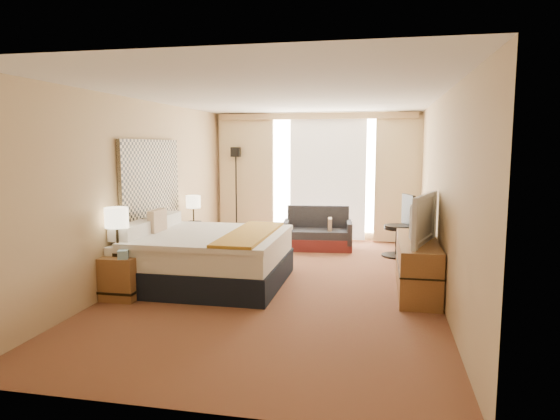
% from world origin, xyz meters
% --- Properties ---
extents(floor, '(4.20, 7.00, 0.02)m').
position_xyz_m(floor, '(0.00, 0.00, 0.00)').
color(floor, '#5A1D19').
rests_on(floor, ground).
extents(ceiling, '(4.20, 7.00, 0.02)m').
position_xyz_m(ceiling, '(0.00, 0.00, 2.60)').
color(ceiling, silver).
rests_on(ceiling, wall_back).
extents(wall_back, '(4.20, 0.02, 2.60)m').
position_xyz_m(wall_back, '(0.00, 3.50, 1.30)').
color(wall_back, tan).
rests_on(wall_back, ground).
extents(wall_front, '(4.20, 0.02, 2.60)m').
position_xyz_m(wall_front, '(0.00, -3.50, 1.30)').
color(wall_front, tan).
rests_on(wall_front, ground).
extents(wall_left, '(0.02, 7.00, 2.60)m').
position_xyz_m(wall_left, '(-2.10, 0.00, 1.30)').
color(wall_left, tan).
rests_on(wall_left, ground).
extents(wall_right, '(0.02, 7.00, 2.60)m').
position_xyz_m(wall_right, '(2.10, 0.00, 1.30)').
color(wall_right, tan).
rests_on(wall_right, ground).
extents(headboard, '(0.06, 1.85, 1.50)m').
position_xyz_m(headboard, '(-2.06, 0.20, 1.28)').
color(headboard, black).
rests_on(headboard, wall_left).
extents(nightstand_left, '(0.45, 0.52, 0.55)m').
position_xyz_m(nightstand_left, '(-1.87, -1.05, 0.28)').
color(nightstand_left, brown).
rests_on(nightstand_left, floor).
extents(nightstand_right, '(0.45, 0.52, 0.55)m').
position_xyz_m(nightstand_right, '(-1.87, 1.45, 0.28)').
color(nightstand_right, brown).
rests_on(nightstand_right, floor).
extents(media_dresser, '(0.50, 1.80, 0.70)m').
position_xyz_m(media_dresser, '(1.83, 0.00, 0.35)').
color(media_dresser, brown).
rests_on(media_dresser, floor).
extents(window, '(2.30, 0.02, 2.30)m').
position_xyz_m(window, '(0.25, 3.47, 1.32)').
color(window, white).
rests_on(window, wall_back).
extents(curtains, '(4.12, 0.19, 2.56)m').
position_xyz_m(curtains, '(-0.00, 3.39, 1.41)').
color(curtains, beige).
rests_on(curtains, floor).
extents(bed, '(2.13, 1.95, 1.03)m').
position_xyz_m(bed, '(-1.06, -0.20, 0.38)').
color(bed, black).
rests_on(bed, floor).
extents(loveseat, '(1.33, 0.81, 0.79)m').
position_xyz_m(loveseat, '(0.18, 2.49, 0.26)').
color(loveseat, maroon).
rests_on(loveseat, floor).
extents(floor_lamp, '(0.24, 0.24, 1.90)m').
position_xyz_m(floor_lamp, '(-1.63, 3.22, 1.34)').
color(floor_lamp, black).
rests_on(floor_lamp, floor).
extents(desk_chair, '(0.55, 0.54, 1.09)m').
position_xyz_m(desk_chair, '(1.68, 2.12, 0.49)').
color(desk_chair, black).
rests_on(desk_chair, floor).
extents(lamp_left, '(0.29, 0.29, 0.62)m').
position_xyz_m(lamp_left, '(-1.92, -1.09, 1.03)').
color(lamp_left, black).
rests_on(lamp_left, nightstand_left).
extents(lamp_right, '(0.25, 0.25, 0.53)m').
position_xyz_m(lamp_right, '(-1.87, 1.39, 0.96)').
color(lamp_right, black).
rests_on(lamp_right, nightstand_right).
extents(tissue_box, '(0.15, 0.15, 0.11)m').
position_xyz_m(tissue_box, '(-1.77, -1.22, 0.60)').
color(tissue_box, '#96CAE8').
rests_on(tissue_box, nightstand_left).
extents(telephone, '(0.20, 0.16, 0.08)m').
position_xyz_m(telephone, '(-1.85, 1.38, 0.59)').
color(telephone, black).
rests_on(telephone, nightstand_right).
extents(television, '(0.47, 1.09, 0.63)m').
position_xyz_m(television, '(1.78, -0.23, 1.02)').
color(television, black).
rests_on(television, media_dresser).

